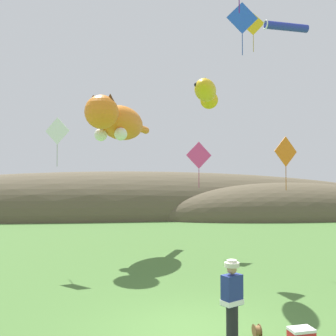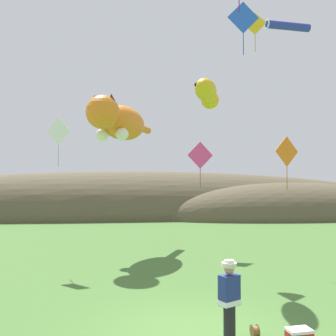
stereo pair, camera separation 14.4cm
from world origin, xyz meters
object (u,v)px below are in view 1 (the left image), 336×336
(kite_diamond_gold, at_px, (253,25))
(kite_diamond_orange, at_px, (286,152))
(kite_spool, at_px, (257,331))
(kite_tube_streamer, at_px, (286,27))
(kite_giant_cat, at_px, (118,122))
(kite_diamond_pink, at_px, (199,156))
(kite_fish_windsock, at_px, (206,92))
(kite_diamond_white, at_px, (57,131))
(festival_attendant, at_px, (232,301))
(kite_diamond_blue, at_px, (242,18))

(kite_diamond_gold, bearing_deg, kite_diamond_orange, -98.08)
(kite_spool, xyz_separation_m, kite_tube_streamer, (4.83, 8.39, 10.36))
(kite_giant_cat, bearing_deg, kite_diamond_gold, 3.78)
(kite_diamond_pink, bearing_deg, kite_fish_windsock, -99.17)
(kite_spool, distance_m, kite_fish_windsock, 8.62)
(kite_giant_cat, relative_size, kite_fish_windsock, 2.16)
(kite_giant_cat, xyz_separation_m, kite_diamond_pink, (3.85, -0.77, -1.65))
(kite_tube_streamer, bearing_deg, kite_diamond_white, -177.16)
(kite_diamond_white, distance_m, kite_diamond_gold, 11.79)
(kite_tube_streamer, xyz_separation_m, kite_diamond_gold, (-0.61, 2.47, 1.09))
(festival_attendant, distance_m, kite_tube_streamer, 14.17)
(festival_attendant, distance_m, kite_diamond_blue, 12.15)
(kite_diamond_white, xyz_separation_m, kite_diamond_gold, (9.56, 2.98, 6.23))
(festival_attendant, bearing_deg, kite_diamond_gold, 66.51)
(kite_diamond_gold, bearing_deg, kite_diamond_pink, -159.12)
(kite_diamond_white, bearing_deg, kite_diamond_orange, -13.45)
(kite_diamond_blue, xyz_separation_m, kite_diamond_pink, (-1.24, 2.67, -5.56))
(kite_spool, xyz_separation_m, kite_fish_windsock, (0.33, 5.65, 6.50))
(festival_attendant, xyz_separation_m, kite_diamond_gold, (4.93, 11.35, 10.64))
(kite_giant_cat, relative_size, kite_diamond_gold, 2.92)
(kite_giant_cat, bearing_deg, kite_fish_windsock, -55.93)
(kite_spool, bearing_deg, kite_diamond_blue, 72.34)
(kite_diamond_gold, bearing_deg, festival_attendant, -113.49)
(kite_fish_windsock, relative_size, kite_diamond_pink, 1.28)
(kite_fish_windsock, bearing_deg, festival_attendant, -99.63)
(kite_fish_windsock, xyz_separation_m, kite_diamond_pink, (0.64, 3.97, -2.10))
(festival_attendant, distance_m, kite_giant_cat, 12.27)
(kite_fish_windsock, height_order, kite_diamond_orange, kite_fish_windsock)
(festival_attendant, relative_size, kite_giant_cat, 0.29)
(festival_attendant, bearing_deg, kite_spool, 34.73)
(kite_diamond_white, xyz_separation_m, kite_diamond_blue, (7.54, -0.93, 4.74))
(kite_giant_cat, relative_size, kite_tube_streamer, 2.76)
(kite_fish_windsock, bearing_deg, kite_diamond_pink, 80.83)
(kite_diamond_blue, relative_size, kite_diamond_gold, 1.08)
(kite_fish_windsock, distance_m, kite_diamond_gold, 8.18)
(kite_diamond_white, distance_m, kite_diamond_blue, 8.96)
(festival_attendant, height_order, kite_giant_cat, kite_giant_cat)
(kite_spool, relative_size, kite_diamond_orange, 0.13)
(kite_diamond_white, bearing_deg, kite_giant_cat, 45.60)
(kite_spool, distance_m, kite_giant_cat, 12.37)
(kite_diamond_orange, relative_size, kite_diamond_gold, 1.00)
(kite_fish_windsock, height_order, kite_diamond_pink, kite_fish_windsock)
(kite_giant_cat, bearing_deg, kite_spool, -74.54)
(kite_fish_windsock, relative_size, kite_diamond_white, 1.39)
(festival_attendant, height_order, kite_diamond_gold, kite_diamond_gold)
(kite_diamond_orange, bearing_deg, festival_attendant, -123.92)
(kite_diamond_orange, height_order, kite_diamond_pink, kite_diamond_pink)
(kite_giant_cat, height_order, kite_tube_streamer, kite_tube_streamer)
(kite_giant_cat, xyz_separation_m, kite_diamond_orange, (6.38, -4.62, -1.74))
(kite_giant_cat, relative_size, kite_diamond_white, 3.00)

